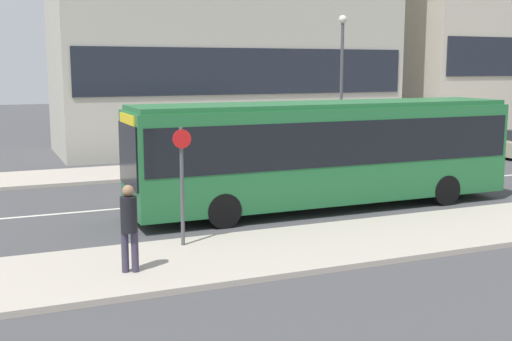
# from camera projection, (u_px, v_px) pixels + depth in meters

# --- Properties ---
(ground_plane) EXTENTS (120.00, 120.00, 0.00)m
(ground_plane) POSITION_uv_depth(u_px,v_px,m) (211.00, 201.00, 20.87)
(ground_plane) COLOR #444447
(sidewalk_near) EXTENTS (44.00, 3.50, 0.13)m
(sidewalk_near) POSITION_uv_depth(u_px,v_px,m) (297.00, 248.00, 15.19)
(sidewalk_near) COLOR #B2A899
(sidewalk_near) RESTS_ON ground_plane
(sidewalk_far) EXTENTS (44.00, 3.50, 0.13)m
(sidewalk_far) POSITION_uv_depth(u_px,v_px,m) (161.00, 171.00, 26.54)
(sidewalk_far) COLOR #B2A899
(sidewalk_far) RESTS_ON ground_plane
(lane_centerline) EXTENTS (41.80, 0.16, 0.01)m
(lane_centerline) POSITION_uv_depth(u_px,v_px,m) (211.00, 201.00, 20.87)
(lane_centerline) COLOR silver
(lane_centerline) RESTS_ON ground_plane
(apartment_block_left_tower) EXTENTS (17.62, 6.79, 14.93)m
(apartment_block_left_tower) POSITION_uv_depth(u_px,v_px,m) (227.00, 6.00, 33.45)
(apartment_block_left_tower) COLOR #B7B2A3
(apartment_block_left_tower) RESTS_ON ground_plane
(city_bus) EXTENTS (12.05, 2.52, 3.26)m
(city_bus) POSITION_uv_depth(u_px,v_px,m) (325.00, 148.00, 19.54)
(city_bus) COLOR #236B38
(city_bus) RESTS_ON ground_plane
(parked_car_0) EXTENTS (3.98, 1.76, 1.38)m
(parked_car_0) POSITION_uv_depth(u_px,v_px,m) (448.00, 149.00, 28.81)
(parked_car_0) COLOR silver
(parked_car_0) RESTS_ON ground_plane
(pedestrian_near_stop) EXTENTS (0.34, 0.34, 1.83)m
(pedestrian_near_stop) POSITION_uv_depth(u_px,v_px,m) (129.00, 223.00, 13.07)
(pedestrian_near_stop) COLOR #383347
(pedestrian_near_stop) RESTS_ON sidewalk_near
(bus_stop_sign) EXTENTS (0.44, 0.12, 2.81)m
(bus_stop_sign) POSITION_uv_depth(u_px,v_px,m) (182.00, 177.00, 14.96)
(bus_stop_sign) COLOR #4C4C51
(bus_stop_sign) RESTS_ON sidewalk_near
(street_lamp) EXTENTS (0.36, 0.36, 6.38)m
(street_lamp) POSITION_uv_depth(u_px,v_px,m) (342.00, 73.00, 27.84)
(street_lamp) COLOR #4C4C51
(street_lamp) RESTS_ON sidewalk_far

